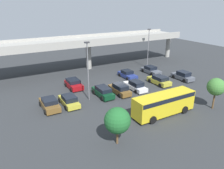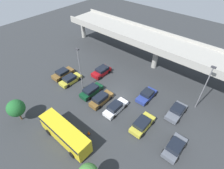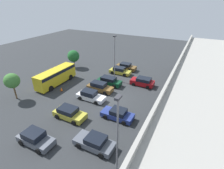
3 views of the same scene
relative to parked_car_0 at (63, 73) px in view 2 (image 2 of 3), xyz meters
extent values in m
plane|color=#2D3033|center=(12.72, 2.67, -0.73)|extent=(98.89, 98.89, 0.00)
cube|color=#9E9B93|center=(12.72, 15.32, 5.30)|extent=(46.15, 7.40, 0.90)
cube|color=#9E9B93|center=(12.72, 11.77, 6.02)|extent=(46.15, 0.30, 0.55)
cube|color=#9E9B93|center=(12.72, 18.87, 6.02)|extent=(46.15, 0.30, 0.55)
cylinder|color=#9E9B93|center=(-10.36, 15.32, 2.06)|extent=(1.13, 1.13, 5.58)
cylinder|color=#9E9B93|center=(12.72, 15.32, 2.06)|extent=(1.13, 1.13, 5.58)
cube|color=brown|center=(0.00, 0.03, -0.16)|extent=(1.93, 4.55, 0.77)
cube|color=black|center=(0.00, -0.10, 0.52)|extent=(1.77, 2.22, 0.59)
cylinder|color=black|center=(-0.99, 1.44, -0.39)|extent=(0.22, 0.67, 0.67)
cylinder|color=black|center=(0.99, 1.44, -0.39)|extent=(0.22, 0.67, 0.67)
cylinder|color=black|center=(-0.99, -1.38, -0.39)|extent=(0.22, 0.67, 0.67)
cylinder|color=black|center=(0.99, -1.38, -0.39)|extent=(0.22, 0.67, 0.67)
cube|color=gold|center=(2.71, -0.18, -0.22)|extent=(1.83, 4.57, 0.64)
cube|color=black|center=(2.71, -0.39, 0.44)|extent=(1.68, 2.35, 0.67)
cylinder|color=black|center=(1.77, 1.24, -0.39)|extent=(0.22, 0.68, 0.68)
cylinder|color=black|center=(3.65, 1.24, -0.39)|extent=(0.22, 0.68, 0.68)
cylinder|color=black|center=(1.77, -1.60, -0.39)|extent=(0.22, 0.68, 0.68)
cylinder|color=black|center=(3.65, -1.60, -0.39)|extent=(0.22, 0.68, 0.68)
cube|color=maroon|center=(5.63, 5.73, -0.16)|extent=(1.98, 4.30, 0.80)
cube|color=black|center=(5.63, 5.99, 0.52)|extent=(1.82, 2.53, 0.56)
cylinder|color=black|center=(6.64, 4.39, -0.42)|extent=(0.22, 0.61, 0.61)
cylinder|color=black|center=(4.61, 4.39, -0.42)|extent=(0.22, 0.61, 0.61)
cylinder|color=black|center=(6.64, 7.06, -0.42)|extent=(0.22, 0.61, 0.61)
cylinder|color=black|center=(4.61, 7.06, -0.42)|extent=(0.22, 0.61, 0.61)
cube|color=#0C381E|center=(8.34, 0.17, -0.15)|extent=(1.79, 4.61, 0.77)
cube|color=black|center=(8.34, 0.03, 0.55)|extent=(1.65, 2.70, 0.61)
cylinder|color=black|center=(7.42, 1.60, -0.37)|extent=(0.22, 0.71, 0.71)
cylinder|color=black|center=(9.26, 1.60, -0.37)|extent=(0.22, 0.71, 0.71)
cylinder|color=black|center=(7.42, -1.26, -0.37)|extent=(0.22, 0.71, 0.71)
cylinder|color=black|center=(9.26, -1.26, -0.37)|extent=(0.22, 0.71, 0.71)
cube|color=brown|center=(11.17, -0.16, -0.17)|extent=(1.70, 4.67, 0.73)
cube|color=black|center=(11.17, -0.41, 0.55)|extent=(1.57, 2.58, 0.71)
cylinder|color=black|center=(10.29, 1.29, -0.38)|extent=(0.22, 0.69, 0.69)
cylinder|color=black|center=(12.04, 1.29, -0.38)|extent=(0.22, 0.69, 0.69)
cylinder|color=black|center=(10.29, -1.60, -0.38)|extent=(0.22, 0.69, 0.69)
cylinder|color=black|center=(12.04, -1.60, -0.38)|extent=(0.22, 0.69, 0.69)
cube|color=silver|center=(14.35, 0.01, -0.23)|extent=(1.75, 4.79, 0.65)
cube|color=black|center=(14.35, -0.28, 0.48)|extent=(1.61, 2.35, 0.76)
cylinder|color=black|center=(13.45, 1.49, -0.41)|extent=(0.22, 0.63, 0.63)
cylinder|color=black|center=(15.25, 1.49, -0.41)|extent=(0.22, 0.63, 0.63)
cylinder|color=black|center=(13.45, -1.48, -0.41)|extent=(0.22, 0.63, 0.63)
cylinder|color=black|center=(15.25, -1.48, -0.41)|extent=(0.22, 0.63, 0.63)
cube|color=navy|center=(16.69, 5.88, -0.22)|extent=(1.90, 4.45, 0.66)
cube|color=black|center=(16.69, 6.03, 0.41)|extent=(1.75, 2.01, 0.61)
cylinder|color=black|center=(17.66, 4.50, -0.41)|extent=(0.22, 0.63, 0.63)
cylinder|color=black|center=(15.72, 4.50, -0.41)|extent=(0.22, 0.63, 0.63)
cylinder|color=black|center=(17.66, 7.26, -0.41)|extent=(0.22, 0.63, 0.63)
cylinder|color=black|center=(15.72, 7.26, -0.41)|extent=(0.22, 0.63, 0.63)
cube|color=gold|center=(19.62, 0.07, -0.17)|extent=(1.94, 4.57, 0.72)
cube|color=black|center=(19.62, -0.19, 0.52)|extent=(1.78, 2.50, 0.66)
cylinder|color=black|center=(18.63, 1.49, -0.38)|extent=(0.22, 0.70, 0.70)
cylinder|color=black|center=(20.61, 1.49, -0.38)|extent=(0.22, 0.70, 0.70)
cylinder|color=black|center=(18.63, -1.35, -0.38)|extent=(0.22, 0.70, 0.70)
cylinder|color=black|center=(20.61, -1.35, -0.38)|extent=(0.22, 0.70, 0.70)
cube|color=#515660|center=(22.48, 5.82, -0.21)|extent=(1.98, 4.60, 0.66)
cube|color=black|center=(22.48, 6.04, 0.43)|extent=(1.82, 2.10, 0.62)
cylinder|color=black|center=(23.49, 4.40, -0.39)|extent=(0.22, 0.68, 0.68)
cylinder|color=black|center=(21.47, 4.40, -0.39)|extent=(0.22, 0.68, 0.68)
cylinder|color=black|center=(23.49, 7.25, -0.39)|extent=(0.22, 0.68, 0.68)
cylinder|color=black|center=(21.47, 7.25, -0.39)|extent=(0.22, 0.68, 0.68)
cube|color=#515660|center=(25.10, -0.29, -0.18)|extent=(1.88, 4.36, 0.71)
cube|color=black|center=(25.10, -0.48, 0.55)|extent=(1.73, 2.21, 0.75)
cylinder|color=black|center=(24.14, 1.06, -0.38)|extent=(0.22, 0.69, 0.69)
cylinder|color=black|center=(26.06, 1.06, -0.38)|extent=(0.22, 0.69, 0.69)
cylinder|color=black|center=(24.14, -1.64, -0.38)|extent=(0.22, 0.69, 0.69)
cylinder|color=black|center=(26.06, -1.64, -0.38)|extent=(0.22, 0.69, 0.69)
cube|color=gold|center=(12.46, -8.98, 0.83)|extent=(8.69, 2.27, 2.57)
cube|color=black|center=(12.46, -8.98, 1.75)|extent=(8.51, 2.32, 0.56)
cylinder|color=black|center=(15.15, -7.82, -0.23)|extent=(0.99, 0.29, 0.99)
cylinder|color=black|center=(15.15, -10.14, -0.23)|extent=(0.99, 0.29, 0.99)
cylinder|color=black|center=(9.77, -7.82, -0.23)|extent=(0.99, 0.29, 0.99)
cylinder|color=black|center=(9.77, -10.14, -0.23)|extent=(0.99, 0.29, 0.99)
cylinder|color=slate|center=(24.39, 9.50, 3.45)|extent=(0.16, 0.16, 8.36)
cube|color=#333338|center=(24.39, 9.50, 7.74)|extent=(0.70, 0.35, 0.20)
cylinder|color=slate|center=(5.95, 0.08, 3.53)|extent=(0.16, 0.16, 8.52)
cube|color=#333338|center=(5.95, 0.08, 7.89)|extent=(0.70, 0.35, 0.20)
cylinder|color=brown|center=(4.00, -11.42, 0.05)|extent=(0.24, 0.24, 1.55)
sphere|color=#1E5B28|center=(4.00, -11.42, 1.97)|extent=(2.71, 2.71, 2.71)
cube|color=black|center=(14.27, -6.24, -0.71)|extent=(0.44, 0.44, 0.04)
cone|color=#EA590F|center=(14.27, -6.24, -0.38)|extent=(0.40, 0.40, 0.70)
camera|label=1|loc=(-5.93, -27.77, 12.99)|focal=35.00mm
camera|label=2|loc=(26.63, -15.30, 22.12)|focal=28.00mm
camera|label=3|loc=(34.25, 14.06, 14.35)|focal=28.00mm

